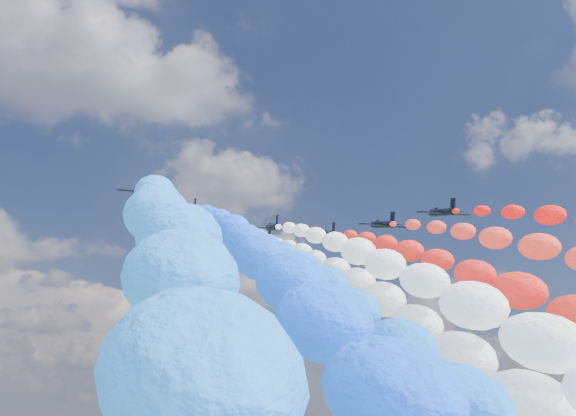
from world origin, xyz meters
name	(u,v)px	position (x,y,z in m)	size (l,w,h in m)	color
jet_0	(146,191)	(-26.91, -5.84, 93.81)	(9.45, 12.68, 2.79)	black
trail_0	(158,245)	(-26.91, -68.78, 68.91)	(5.54, 121.03, 52.61)	#1E76F6
jet_1	(192,212)	(-18.14, 4.54, 93.81)	(9.45, 12.68, 2.79)	black
trail_1	(253,279)	(-18.14, -58.40, 68.91)	(5.54, 121.03, 52.61)	#1252FF
jet_2	(228,229)	(-9.95, 14.47, 93.81)	(9.45, 12.68, 2.79)	black
trail_2	(313,301)	(-9.95, -48.47, 68.91)	(5.54, 121.03, 52.61)	#146DF7
jet_3	(273,227)	(-1.48, 10.90, 93.81)	(9.45, 12.68, 2.79)	black
trail_3	(402,299)	(-1.48, -52.04, 68.91)	(5.54, 121.03, 52.61)	white
jet_4	(264,241)	(-1.11, 21.61, 93.81)	(9.45, 12.68, 2.79)	black
trail_4	(370,314)	(-1.11, -41.33, 68.91)	(5.54, 121.03, 52.61)	silver
jet_5	(328,234)	(10.72, 13.26, 93.81)	(9.45, 12.68, 2.79)	black
trail_5	(498,307)	(10.72, -49.68, 68.91)	(5.54, 121.03, 52.61)	red
jet_6	(383,224)	(19.07, 3.87, 93.81)	(9.45, 12.68, 2.79)	black
jet_7	(442,212)	(26.75, -6.40, 93.81)	(9.45, 12.68, 2.79)	black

